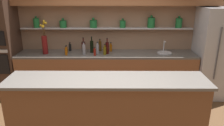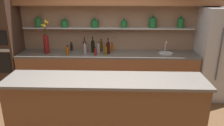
{
  "view_description": "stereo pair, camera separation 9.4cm",
  "coord_description": "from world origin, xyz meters",
  "px_view_note": "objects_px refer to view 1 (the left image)",
  "views": [
    {
      "loc": [
        0.09,
        -3.13,
        2.2
      ],
      "look_at": [
        0.07,
        0.44,
        0.98
      ],
      "focal_mm": 35.0,
      "sensor_mm": 36.0,
      "label": 1
    },
    {
      "loc": [
        0.18,
        -3.13,
        2.2
      ],
      "look_at": [
        0.07,
        0.44,
        0.98
      ],
      "focal_mm": 35.0,
      "sensor_mm": 36.0,
      "label": 2
    }
  ],
  "objects_px": {
    "bottle_sauce_0": "(70,47)",
    "bottle_sauce_2": "(111,48)",
    "oven_tower": "(0,49)",
    "bottle_sauce_8": "(66,51)",
    "bottle_spirit_6": "(84,49)",
    "bottle_oil_11": "(105,50)",
    "refrigerator": "(216,53)",
    "bottle_wine_4": "(92,46)",
    "bottle_sauce_3": "(67,50)",
    "bottle_wine_5": "(107,48)",
    "sink_fixture": "(165,52)",
    "flower_vase": "(45,42)",
    "bottle_sauce_9": "(95,52)",
    "bottle_spirit_10": "(100,46)",
    "bottle_wine_1": "(83,46)",
    "bottle_spirit_7": "(98,49)"
  },
  "relations": [
    {
      "from": "bottle_sauce_0",
      "to": "bottle_sauce_2",
      "type": "xyz_separation_m",
      "value": [
        0.88,
        -0.03,
        0.0
      ]
    },
    {
      "from": "oven_tower",
      "to": "bottle_sauce_8",
      "type": "height_order",
      "value": "oven_tower"
    },
    {
      "from": "bottle_spirit_6",
      "to": "bottle_oil_11",
      "type": "relative_size",
      "value": 1.19
    },
    {
      "from": "refrigerator",
      "to": "bottle_wine_4",
      "type": "relative_size",
      "value": 5.45
    },
    {
      "from": "bottle_sauce_3",
      "to": "bottle_spirit_6",
      "type": "xyz_separation_m",
      "value": [
        0.38,
        -0.1,
        0.04
      ]
    },
    {
      "from": "refrigerator",
      "to": "bottle_sauce_0",
      "type": "height_order",
      "value": "refrigerator"
    },
    {
      "from": "bottle_wine_4",
      "to": "bottle_wine_5",
      "type": "height_order",
      "value": "bottle_wine_4"
    },
    {
      "from": "sink_fixture",
      "to": "bottle_sauce_3",
      "type": "height_order",
      "value": "sink_fixture"
    },
    {
      "from": "flower_vase",
      "to": "bottle_spirit_6",
      "type": "distance_m",
      "value": 0.81
    },
    {
      "from": "flower_vase",
      "to": "bottle_spirit_6",
      "type": "relative_size",
      "value": 2.64
    },
    {
      "from": "flower_vase",
      "to": "bottle_sauce_3",
      "type": "relative_size",
      "value": 4.19
    },
    {
      "from": "sink_fixture",
      "to": "bottle_sauce_9",
      "type": "xyz_separation_m",
      "value": [
        -1.44,
        -0.17,
        0.05
      ]
    },
    {
      "from": "flower_vase",
      "to": "sink_fixture",
      "type": "bearing_deg",
      "value": 1.18
    },
    {
      "from": "bottle_spirit_10",
      "to": "bottle_oil_11",
      "type": "xyz_separation_m",
      "value": [
        0.11,
        -0.28,
        -0.02
      ]
    },
    {
      "from": "bottle_wine_4",
      "to": "bottle_spirit_10",
      "type": "relative_size",
      "value": 1.3
    },
    {
      "from": "bottle_sauce_2",
      "to": "sink_fixture",
      "type": "bearing_deg",
      "value": -7.32
    },
    {
      "from": "sink_fixture",
      "to": "bottle_sauce_8",
      "type": "xyz_separation_m",
      "value": [
        -2.02,
        -0.15,
        0.05
      ]
    },
    {
      "from": "bottle_sauce_0",
      "to": "bottle_sauce_9",
      "type": "distance_m",
      "value": 0.66
    },
    {
      "from": "bottle_oil_11",
      "to": "sink_fixture",
      "type": "bearing_deg",
      "value": 4.88
    },
    {
      "from": "bottle_sauce_0",
      "to": "bottle_sauce_3",
      "type": "distance_m",
      "value": 0.18
    },
    {
      "from": "oven_tower",
      "to": "bottle_sauce_8",
      "type": "distance_m",
      "value": 1.4
    },
    {
      "from": "bottle_wine_1",
      "to": "bottle_wine_5",
      "type": "distance_m",
      "value": 0.53
    },
    {
      "from": "oven_tower",
      "to": "bottle_sauce_0",
      "type": "bearing_deg",
      "value": 7.53
    },
    {
      "from": "bottle_sauce_2",
      "to": "bottle_wine_4",
      "type": "bearing_deg",
      "value": -165.73
    },
    {
      "from": "bottle_spirit_6",
      "to": "sink_fixture",
      "type": "bearing_deg",
      "value": 3.56
    },
    {
      "from": "flower_vase",
      "to": "bottle_wine_1",
      "type": "bearing_deg",
      "value": 11.64
    },
    {
      "from": "bottle_wine_4",
      "to": "bottle_oil_11",
      "type": "height_order",
      "value": "bottle_wine_4"
    },
    {
      "from": "bottle_oil_11",
      "to": "oven_tower",
      "type": "bearing_deg",
      "value": 177.53
    },
    {
      "from": "bottle_sauce_2",
      "to": "bottle_spirit_6",
      "type": "xyz_separation_m",
      "value": [
        -0.54,
        -0.25,
        0.03
      ]
    },
    {
      "from": "bottle_spirit_6",
      "to": "bottle_spirit_7",
      "type": "bearing_deg",
      "value": 15.87
    },
    {
      "from": "bottle_wine_5",
      "to": "bottle_spirit_7",
      "type": "bearing_deg",
      "value": 176.77
    },
    {
      "from": "refrigerator",
      "to": "bottle_wine_4",
      "type": "bearing_deg",
      "value": 177.95
    },
    {
      "from": "oven_tower",
      "to": "bottle_spirit_10",
      "type": "distance_m",
      "value": 2.07
    },
    {
      "from": "bottle_sauce_2",
      "to": "bottle_sauce_8",
      "type": "bearing_deg",
      "value": -161.88
    },
    {
      "from": "bottle_wine_5",
      "to": "sink_fixture",
      "type": "bearing_deg",
      "value": 1.82
    },
    {
      "from": "bottle_sauce_0",
      "to": "sink_fixture",
      "type": "bearing_deg",
      "value": -4.98
    },
    {
      "from": "flower_vase",
      "to": "sink_fixture",
      "type": "relative_size",
      "value": 2.35
    },
    {
      "from": "bottle_spirit_10",
      "to": "bottle_oil_11",
      "type": "bearing_deg",
      "value": -68.16
    },
    {
      "from": "bottle_spirit_6",
      "to": "refrigerator",
      "type": "bearing_deg",
      "value": 1.16
    },
    {
      "from": "bottle_wine_1",
      "to": "bottle_sauce_9",
      "type": "xyz_separation_m",
      "value": [
        0.26,
        -0.27,
        -0.04
      ]
    },
    {
      "from": "bottle_wine_5",
      "to": "bottle_spirit_7",
      "type": "relative_size",
      "value": 1.35
    },
    {
      "from": "sink_fixture",
      "to": "bottle_sauce_3",
      "type": "relative_size",
      "value": 1.78
    },
    {
      "from": "bottle_wine_4",
      "to": "bottle_spirit_10",
      "type": "height_order",
      "value": "bottle_wine_4"
    },
    {
      "from": "sink_fixture",
      "to": "bottle_wine_1",
      "type": "relative_size",
      "value": 0.96
    },
    {
      "from": "bottle_sauce_0",
      "to": "bottle_wine_4",
      "type": "distance_m",
      "value": 0.5
    },
    {
      "from": "oven_tower",
      "to": "bottle_spirit_10",
      "type": "height_order",
      "value": "oven_tower"
    },
    {
      "from": "oven_tower",
      "to": "flower_vase",
      "type": "relative_size",
      "value": 2.92
    },
    {
      "from": "bottle_sauce_0",
      "to": "bottle_oil_11",
      "type": "distance_m",
      "value": 0.81
    },
    {
      "from": "bottle_sauce_2",
      "to": "bottle_oil_11",
      "type": "bearing_deg",
      "value": -115.61
    },
    {
      "from": "bottle_wine_5",
      "to": "bottle_oil_11",
      "type": "height_order",
      "value": "bottle_wine_5"
    }
  ]
}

